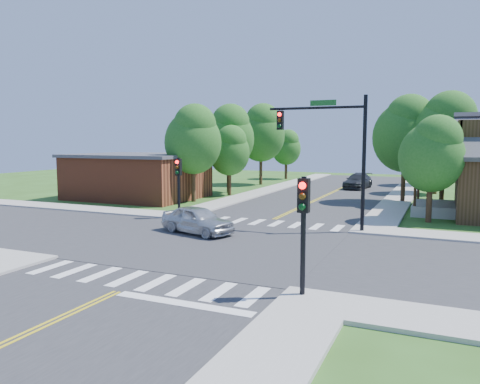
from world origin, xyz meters
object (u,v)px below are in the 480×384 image
at_px(signal_pole_nw, 178,176).
at_px(car_silver, 197,220).
at_px(signal_pole_se, 303,214).
at_px(car_dgrey, 358,182).
at_px(signal_mast_ne, 332,141).

relative_size(signal_pole_nw, car_silver, 0.83).
height_order(signal_pole_se, car_silver, signal_pole_se).
bearing_deg(signal_pole_se, car_dgrey, 96.87).
distance_m(signal_pole_se, car_dgrey, 34.07).
distance_m(signal_pole_se, signal_pole_nw, 15.84).
bearing_deg(car_dgrey, signal_pole_se, -78.85).
bearing_deg(car_dgrey, car_silver, -93.79).
height_order(signal_mast_ne, signal_pole_se, signal_mast_ne).
xyz_separation_m(signal_pole_nw, car_dgrey, (7.13, 22.57, -1.93)).
bearing_deg(car_silver, signal_mast_ne, -41.16).
height_order(signal_pole_se, car_dgrey, signal_pole_se).
height_order(signal_mast_ne, car_silver, signal_mast_ne).
bearing_deg(signal_mast_ne, signal_pole_nw, -179.93).
relative_size(signal_mast_ne, signal_pole_se, 1.89).
xyz_separation_m(signal_mast_ne, car_dgrey, (-2.38, 22.55, -4.11)).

